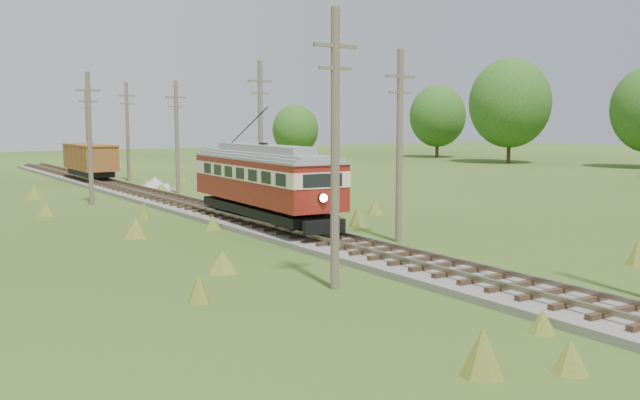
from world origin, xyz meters
TOP-DOWN VIEW (x-y plane):
  - railbed_main at (0.00, 34.00)m, footprint 3.60×96.00m
  - streetcar at (-0.00, 24.68)m, footprint 3.53×12.34m
  - gondola at (0.00, 57.13)m, footprint 2.87×8.60m
  - gravel_pile at (2.69, 47.70)m, footprint 2.82×2.99m
  - utility_pole_r_2 at (3.30, 18.00)m, footprint 1.60×0.30m
  - utility_pole_r_3 at (3.20, 31.00)m, footprint 1.60×0.30m
  - utility_pole_r_4 at (3.00, 44.00)m, footprint 1.60×0.30m
  - utility_pole_r_5 at (3.40, 57.00)m, footprint 1.60×0.30m
  - utility_pole_r_6 at (3.20, 70.00)m, footprint 1.60×0.30m
  - utility_pole_l_a at (-4.20, 12.00)m, footprint 1.60×0.30m
  - utility_pole_l_b at (-4.50, 40.00)m, footprint 1.60×0.30m
  - tree_right_4 at (54.00, 58.00)m, footprint 10.50×10.50m
  - tree_right_5 at (56.00, 74.00)m, footprint 8.40×8.40m
  - tree_mid_b at (30.00, 72.00)m, footprint 5.88×5.88m

SIDE VIEW (x-z plane):
  - railbed_main at x=0.00m, z-range -0.09..0.48m
  - gravel_pile at x=2.69m, z-range -0.03..0.99m
  - gondola at x=0.00m, z-range 0.68..3.52m
  - streetcar at x=0.00m, z-range -0.19..5.41m
  - utility_pole_r_4 at x=3.00m, z-range 0.12..8.52m
  - tree_mid_b at x=30.00m, z-range 0.54..8.12m
  - utility_pole_r_2 at x=3.30m, z-range 0.12..8.72m
  - utility_pole_l_b at x=-4.50m, z-range 0.12..8.72m
  - utility_pole_r_6 at x=3.20m, z-range 0.12..8.82m
  - utility_pole_r_5 at x=3.40m, z-range 0.13..9.03m
  - utility_pole_r_3 at x=3.20m, z-range 0.13..9.13m
  - utility_pole_l_a at x=-4.20m, z-range 0.13..9.13m
  - tree_right_5 at x=56.00m, z-range 0.78..11.60m
  - tree_right_4 at x=54.00m, z-range 0.98..14.51m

